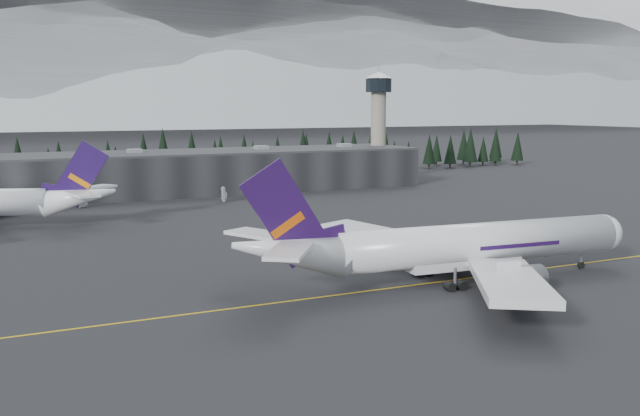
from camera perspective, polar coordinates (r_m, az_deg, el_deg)
name	(u,v)px	position (r m, az deg, el deg)	size (l,w,h in m)	color
ground	(379,286)	(105.95, 4.75, -6.21)	(1400.00, 1400.00, 0.00)	black
taxiline	(386,289)	(104.29, 5.31, -6.45)	(400.00, 0.40, 0.02)	gold
terminal	(169,173)	(220.50, -12.00, 2.79)	(160.00, 30.00, 12.60)	black
control_tower	(378,114)	(251.02, 4.70, 7.48)	(10.00, 10.00, 37.70)	gray
treeline	(143,160)	(256.36, -14.01, 3.72)	(360.00, 20.00, 15.00)	black
mountain_ridge	(15,125)	(1089.82, -23.23, 6.12)	(4400.00, 900.00, 420.00)	white
jet_main	(447,246)	(108.18, 10.15, -3.05)	(65.79, 60.53, 19.34)	silver
gse_vehicle_a	(82,205)	(195.39, -18.50, 0.23)	(2.37, 5.15, 1.43)	white
gse_vehicle_b	(224,199)	(197.95, -7.65, 0.68)	(1.75, 4.35, 1.48)	silver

